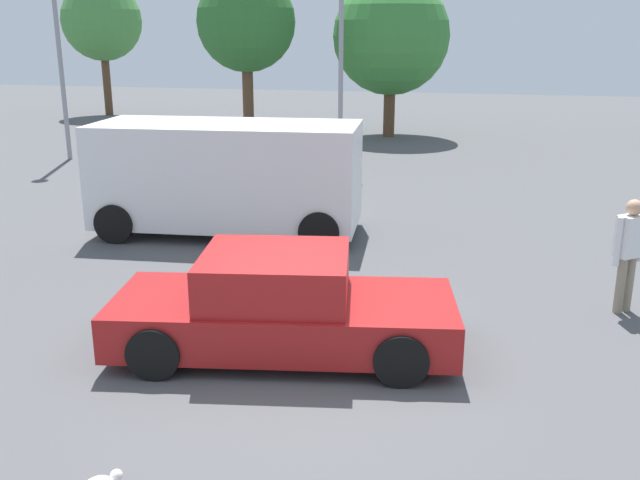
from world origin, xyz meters
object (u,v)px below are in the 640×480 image
(pedestrian, at_px, (629,246))
(light_post_mid, at_px, (341,9))
(van_white, at_px, (228,175))
(sedan_foreground, at_px, (282,307))

(pedestrian, bearing_deg, light_post_mid, 171.83)
(van_white, relative_size, pedestrian, 3.18)
(light_post_mid, bearing_deg, van_white, -94.77)
(van_white, bearing_deg, sedan_foreground, -68.12)
(sedan_foreground, relative_size, light_post_mid, 0.67)
(van_white, xyz_separation_m, light_post_mid, (0.66, 7.88, 3.33))
(van_white, xyz_separation_m, pedestrian, (7.01, -2.67, -0.19))
(sedan_foreground, bearing_deg, pedestrian, 18.69)
(light_post_mid, bearing_deg, pedestrian, -58.96)
(pedestrian, distance_m, light_post_mid, 12.81)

